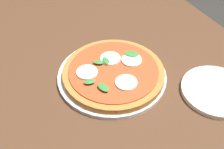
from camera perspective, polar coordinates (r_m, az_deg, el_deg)
name	(u,v)px	position (r m, az deg, el deg)	size (l,w,h in m)	color
dining_table	(125,106)	(0.86, 2.60, -6.46)	(1.41, 0.90, 0.71)	#4C301E
serving_tray	(112,75)	(0.81, 0.00, -0.20)	(0.31, 0.31, 0.01)	silver
pizza	(114,72)	(0.80, 0.31, 0.50)	(0.29, 0.29, 0.03)	#B27033
plate_white	(216,91)	(0.82, 20.48, -3.15)	(0.19, 0.19, 0.01)	white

